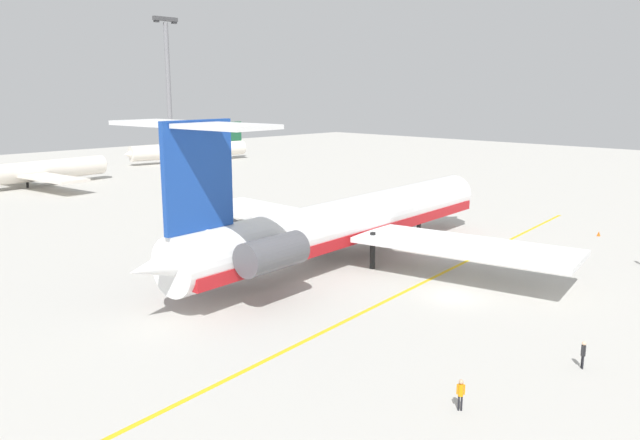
{
  "coord_description": "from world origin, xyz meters",
  "views": [
    {
      "loc": [
        -41.11,
        -24.91,
        15.82
      ],
      "look_at": [
        2.72,
        17.2,
        3.26
      ],
      "focal_mm": 34.99,
      "sensor_mm": 36.0,
      "label": 1
    }
  ],
  "objects_px": {
    "airliner_mid_left": "(31,172)",
    "main_jetliner": "(342,223)",
    "ground_crew_near_tail": "(583,351)",
    "light_mast": "(169,100)",
    "airliner_mid_right": "(187,151)",
    "ground_crew_portside": "(461,391)",
    "safety_cone_nose": "(599,234)"
  },
  "relations": [
    {
      "from": "airliner_mid_left",
      "to": "airliner_mid_right",
      "type": "relative_size",
      "value": 1.03
    },
    {
      "from": "airliner_mid_left",
      "to": "ground_crew_near_tail",
      "type": "bearing_deg",
      "value": -100.43
    },
    {
      "from": "airliner_mid_left",
      "to": "airliner_mid_right",
      "type": "height_order",
      "value": "airliner_mid_left"
    },
    {
      "from": "main_jetliner",
      "to": "ground_crew_near_tail",
      "type": "bearing_deg",
      "value": -110.83
    },
    {
      "from": "ground_crew_near_tail",
      "to": "airliner_mid_left",
      "type": "bearing_deg",
      "value": 130.37
    },
    {
      "from": "airliner_mid_right",
      "to": "ground_crew_portside",
      "type": "height_order",
      "value": "airliner_mid_right"
    },
    {
      "from": "ground_crew_near_tail",
      "to": "airliner_mid_right",
      "type": "bearing_deg",
      "value": 110.97
    },
    {
      "from": "ground_crew_near_tail",
      "to": "safety_cone_nose",
      "type": "xyz_separation_m",
      "value": [
        35.44,
        12.08,
        -0.79
      ]
    },
    {
      "from": "airliner_mid_right",
      "to": "light_mast",
      "type": "relative_size",
      "value": 1.11
    },
    {
      "from": "airliner_mid_left",
      "to": "light_mast",
      "type": "bearing_deg",
      "value": -70.59
    },
    {
      "from": "airliner_mid_left",
      "to": "airliner_mid_right",
      "type": "distance_m",
      "value": 42.32
    },
    {
      "from": "light_mast",
      "to": "airliner_mid_right",
      "type": "bearing_deg",
      "value": 53.22
    },
    {
      "from": "ground_crew_near_tail",
      "to": "ground_crew_portside",
      "type": "relative_size",
      "value": 1.0
    },
    {
      "from": "main_jetliner",
      "to": "ground_crew_near_tail",
      "type": "xyz_separation_m",
      "value": [
        -7.56,
        -25.62,
        -2.72
      ]
    },
    {
      "from": "airliner_mid_left",
      "to": "main_jetliner",
      "type": "bearing_deg",
      "value": -95.59
    },
    {
      "from": "airliner_mid_right",
      "to": "safety_cone_nose",
      "type": "bearing_deg",
      "value": 91.94
    },
    {
      "from": "airliner_mid_left",
      "to": "light_mast",
      "type": "height_order",
      "value": "light_mast"
    },
    {
      "from": "main_jetliner",
      "to": "airliner_mid_right",
      "type": "height_order",
      "value": "main_jetliner"
    },
    {
      "from": "ground_crew_near_tail",
      "to": "light_mast",
      "type": "distance_m",
      "value": 73.87
    },
    {
      "from": "ground_crew_portside",
      "to": "airliner_mid_left",
      "type": "bearing_deg",
      "value": -135.84
    },
    {
      "from": "main_jetliner",
      "to": "light_mast",
      "type": "height_order",
      "value": "light_mast"
    },
    {
      "from": "airliner_mid_right",
      "to": "ground_crew_portside",
      "type": "relative_size",
      "value": 17.43
    },
    {
      "from": "ground_crew_portside",
      "to": "airliner_mid_right",
      "type": "bearing_deg",
      "value": -154.05
    },
    {
      "from": "main_jetliner",
      "to": "light_mast",
      "type": "bearing_deg",
      "value": 72.15
    },
    {
      "from": "main_jetliner",
      "to": "ground_crew_near_tail",
      "type": "relative_size",
      "value": 28.43
    },
    {
      "from": "airliner_mid_right",
      "to": "ground_crew_near_tail",
      "type": "distance_m",
      "value": 117.71
    },
    {
      "from": "light_mast",
      "to": "ground_crew_near_tail",
      "type": "bearing_deg",
      "value": -104.55
    },
    {
      "from": "airliner_mid_left",
      "to": "ground_crew_portside",
      "type": "bearing_deg",
      "value": -106.16
    },
    {
      "from": "ground_crew_near_tail",
      "to": "main_jetliner",
      "type": "bearing_deg",
      "value": 117.8
    },
    {
      "from": "airliner_mid_left",
      "to": "ground_crew_near_tail",
      "type": "distance_m",
      "value": 94.86
    },
    {
      "from": "airliner_mid_right",
      "to": "light_mast",
      "type": "bearing_deg",
      "value": 61.73
    },
    {
      "from": "ground_crew_portside",
      "to": "light_mast",
      "type": "height_order",
      "value": "light_mast"
    }
  ]
}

